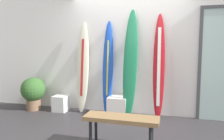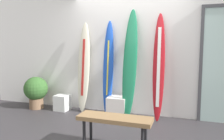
{
  "view_description": "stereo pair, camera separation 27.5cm",
  "coord_description": "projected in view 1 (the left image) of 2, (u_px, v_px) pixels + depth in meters",
  "views": [
    {
      "loc": [
        0.93,
        -3.48,
        1.48
      ],
      "look_at": [
        -0.3,
        0.95,
        0.96
      ],
      "focal_mm": 35.65,
      "sensor_mm": 36.0,
      "label": 1
    },
    {
      "loc": [
        1.19,
        -3.4,
        1.48
      ],
      "look_at": [
        -0.3,
        0.95,
        0.96
      ],
      "focal_mm": 35.65,
      "sensor_mm": 36.0,
      "label": 2
    }
  ],
  "objects": [
    {
      "name": "ground",
      "position": [
        114.0,
        134.0,
        3.75
      ],
      "size": [
        8.0,
        8.0,
        0.04
      ],
      "primitive_type": "cube",
      "color": "#353236"
    },
    {
      "name": "surfboard_crimson",
      "position": [
        159.0,
        67.0,
        4.4
      ],
      "size": [
        0.25,
        0.36,
        2.11
      ],
      "color": "#AD151E",
      "rests_on": "ground"
    },
    {
      "name": "bench",
      "position": [
        121.0,
        121.0,
        3.14
      ],
      "size": [
        1.06,
        0.33,
        0.48
      ],
      "color": "olive",
      "rests_on": "ground"
    },
    {
      "name": "display_block_left",
      "position": [
        118.0,
        107.0,
        4.62
      ],
      "size": [
        0.4,
        0.4,
        0.42
      ],
      "color": "white",
      "rests_on": "ground"
    },
    {
      "name": "potted_plant",
      "position": [
        33.0,
        91.0,
        5.08
      ],
      "size": [
        0.55,
        0.55,
        0.75
      ],
      "color": "#836247",
      "rests_on": "ground"
    },
    {
      "name": "surfboard_emerald",
      "position": [
        130.0,
        64.0,
        4.47
      ],
      "size": [
        0.29,
        0.52,
        2.22
      ],
      "color": "#1B734C",
      "rests_on": "ground"
    },
    {
      "name": "display_block_center",
      "position": [
        61.0,
        103.0,
        5.0
      ],
      "size": [
        0.31,
        0.31,
        0.35
      ],
      "color": "white",
      "rests_on": "ground"
    },
    {
      "name": "surfboard_cobalt",
      "position": [
        108.0,
        68.0,
        4.72
      ],
      "size": [
        0.24,
        0.31,
        2.0
      ],
      "color": "blue",
      "rests_on": "ground"
    },
    {
      "name": "surfboard_ivory",
      "position": [
        83.0,
        67.0,
        4.88
      ],
      "size": [
        0.28,
        0.3,
        1.98
      ],
      "color": "silver",
      "rests_on": "ground"
    },
    {
      "name": "wall_back",
      "position": [
        130.0,
        49.0,
        4.83
      ],
      "size": [
        7.2,
        0.2,
        2.8
      ],
      "primitive_type": "cube",
      "color": "white",
      "rests_on": "ground"
    }
  ]
}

